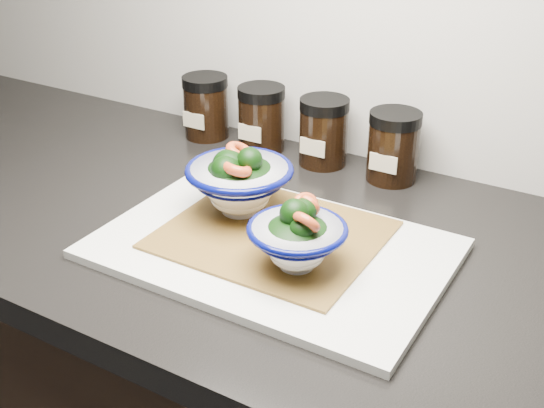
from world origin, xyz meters
The scene contains 9 objects.
countertop centered at (0.00, 1.45, 0.88)m, with size 3.50×0.60×0.04m, color black.
cutting_board centered at (0.03, 1.40, 0.91)m, with size 0.45×0.30×0.01m, color silver.
bamboo_mat centered at (0.02, 1.42, 0.91)m, with size 0.28×0.24×0.00m, color olive.
bowl_left centered at (-0.05, 1.45, 0.96)m, with size 0.15×0.15×0.11m.
bowl_right centered at (0.08, 1.37, 0.96)m, with size 0.12×0.12×0.09m.
spice_jar_a centered at (-0.28, 1.69, 0.96)m, with size 0.08×0.08×0.11m.
spice_jar_b centered at (-0.16, 1.69, 0.96)m, with size 0.08×0.08×0.11m.
spice_jar_c centered at (-0.04, 1.69, 0.96)m, with size 0.08×0.08×0.11m.
spice_jar_d centered at (0.08, 1.69, 0.96)m, with size 0.08×0.08×0.11m.
Camera 1 is at (0.42, 0.74, 1.38)m, focal length 45.00 mm.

